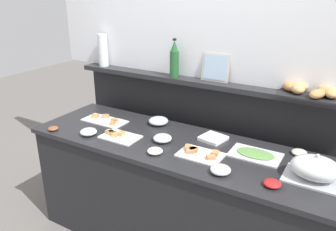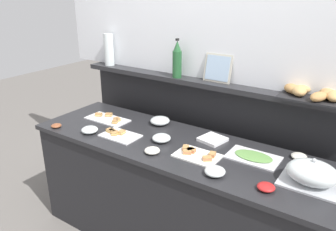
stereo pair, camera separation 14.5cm
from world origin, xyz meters
name	(u,v)px [view 2 (the right image)]	position (x,y,z in m)	size (l,w,h in m)	color
ground_plane	(210,205)	(0.00, 0.60, 0.00)	(12.00, 12.00, 0.00)	slate
buffet_counter	(176,196)	(0.00, 0.00, 0.45)	(2.29, 0.72, 0.90)	black
back_ledge_unit	(209,146)	(0.00, 0.53, 0.66)	(2.47, 0.22, 1.26)	black
sandwich_platter_rear	(197,154)	(0.21, -0.08, 0.91)	(0.30, 0.20, 0.04)	white
sandwich_platter_side	(108,119)	(-0.73, 0.06, 0.91)	(0.38, 0.18, 0.04)	white
sandwich_platter_front	(119,135)	(-0.44, -0.13, 0.91)	(0.29, 0.19, 0.04)	white
cold_cuts_platter	(253,157)	(0.54, 0.11, 0.91)	(0.34, 0.21, 0.02)	silver
serving_cloche	(312,174)	(0.92, -0.02, 0.97)	(0.34, 0.24, 0.17)	#B7BABF
glass_bowl_large	(215,172)	(0.42, -0.23, 0.92)	(0.13, 0.13, 0.05)	silver
glass_bowl_medium	(161,138)	(-0.11, -0.03, 0.92)	(0.14, 0.14, 0.05)	silver
glass_bowl_small	(160,121)	(-0.31, 0.23, 0.93)	(0.16, 0.16, 0.06)	silver
glass_bowl_extra	(90,130)	(-0.66, -0.21, 0.92)	(0.13, 0.13, 0.05)	silver
condiment_bowl_teal	(299,156)	(0.79, 0.27, 0.92)	(0.10, 0.10, 0.04)	silver
condiment_bowl_dark	(56,126)	(-0.97, -0.29, 0.91)	(0.08, 0.08, 0.03)	brown
condiment_bowl_cream	(266,187)	(0.73, -0.21, 0.92)	(0.10, 0.10, 0.04)	red
condiment_bowl_red	(152,151)	(-0.06, -0.21, 0.92)	(0.11, 0.11, 0.04)	silver
napkin_stack	(213,139)	(0.19, 0.19, 0.91)	(0.17, 0.17, 0.02)	white
wine_bottle_green	(177,60)	(-0.28, 0.43, 1.40)	(0.08, 0.08, 0.32)	#23562D
bread_basket	(312,94)	(0.77, 0.46, 1.29)	(0.41, 0.28, 0.08)	black
framed_picture	(218,68)	(0.06, 0.50, 1.37)	(0.23, 0.06, 0.22)	#B2AD9E
water_carafe	(109,50)	(-1.05, 0.46, 1.40)	(0.09, 0.09, 0.29)	silver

